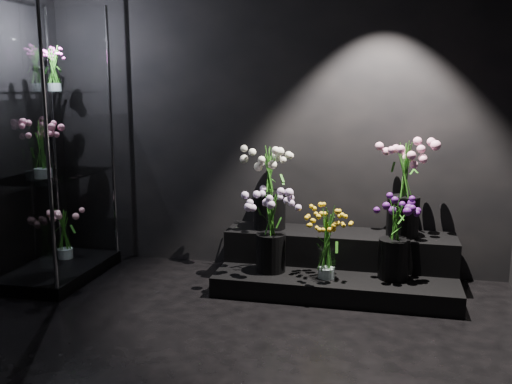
% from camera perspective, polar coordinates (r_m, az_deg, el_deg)
% --- Properties ---
extents(floor, '(4.00, 4.00, 0.00)m').
position_cam_1_polar(floor, '(3.38, -5.67, -17.66)').
color(floor, black).
rests_on(floor, ground).
extents(wall_back, '(4.00, 0.00, 4.00)m').
position_cam_1_polar(wall_back, '(4.91, 1.54, 8.37)').
color(wall_back, black).
rests_on(wall_back, floor).
extents(display_riser, '(1.85, 0.82, 0.41)m').
position_cam_1_polar(display_riser, '(4.68, 8.17, -7.19)').
color(display_riser, black).
rests_on(display_riser, floor).
extents(display_case, '(0.62, 1.03, 2.26)m').
position_cam_1_polar(display_case, '(4.90, -19.82, 4.55)').
color(display_case, black).
rests_on(display_case, floor).
extents(bouquet_orange_bells, '(0.31, 0.31, 0.55)m').
position_cam_1_polar(bouquet_orange_bells, '(4.32, 7.11, -5.04)').
color(bouquet_orange_bells, white).
rests_on(bouquet_orange_bells, display_riser).
extents(bouquet_lilac, '(0.40, 0.40, 0.64)m').
position_cam_1_polar(bouquet_lilac, '(4.43, 1.51, -3.19)').
color(bouquet_lilac, black).
rests_on(bouquet_lilac, display_riser).
extents(bouquet_purple, '(0.41, 0.41, 0.63)m').
position_cam_1_polar(bouquet_purple, '(4.39, 13.73, -4.02)').
color(bouquet_purple, black).
rests_on(bouquet_purple, display_riser).
extents(bouquet_cream_roses, '(0.43, 0.43, 0.68)m').
position_cam_1_polar(bouquet_cream_roses, '(4.72, 1.39, 1.00)').
color(bouquet_cream_roses, black).
rests_on(bouquet_cream_roses, display_riser).
extents(bouquet_pink_roses, '(0.47, 0.47, 0.76)m').
position_cam_1_polar(bouquet_pink_roses, '(4.61, 14.63, 0.97)').
color(bouquet_pink_roses, black).
rests_on(bouquet_pink_roses, display_riser).
extents(bouquet_case_pink, '(0.36, 0.36, 0.45)m').
position_cam_1_polar(bouquet_case_pink, '(4.73, -20.65, 4.07)').
color(bouquet_case_pink, white).
rests_on(bouquet_case_pink, display_case).
extents(bouquet_case_magenta, '(0.25, 0.25, 0.36)m').
position_cam_1_polar(bouquet_case_magenta, '(5.02, -19.61, 11.56)').
color(bouquet_case_magenta, white).
rests_on(bouquet_case_magenta, display_case).
extents(bouquet_case_base_pink, '(0.38, 0.38, 0.45)m').
position_cam_1_polar(bouquet_case_base_pink, '(5.23, -18.66, -3.75)').
color(bouquet_case_base_pink, white).
rests_on(bouquet_case_base_pink, display_case).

